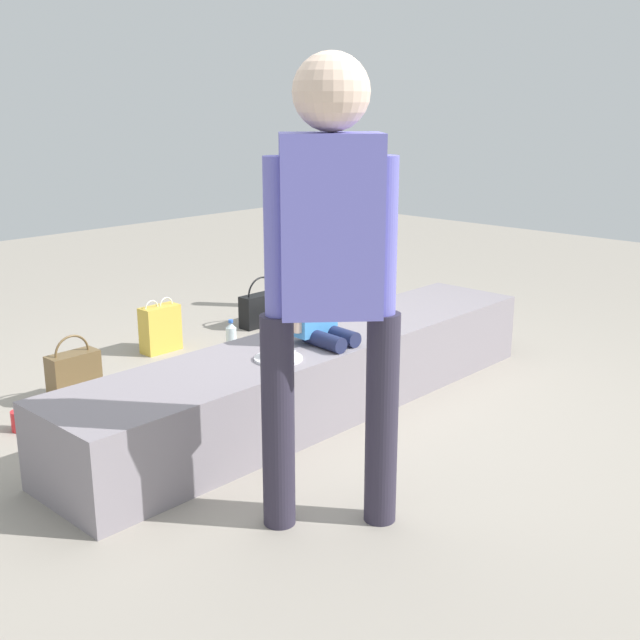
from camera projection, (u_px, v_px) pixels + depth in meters
The scene contains 13 objects.
ground_plane at pixel (317, 410), 3.95m from camera, with size 12.00×12.00×0.00m, color gray.
concrete_ledge at pixel (317, 374), 3.90m from camera, with size 2.85×0.55×0.38m, color gray.
child_seated at pixel (316, 299), 3.73m from camera, with size 0.28×0.32×0.48m.
adult_standing at pixel (331, 256), 2.63m from camera, with size 0.39×0.38×1.65m.
cake_plate at pixel (278, 355), 3.52m from camera, with size 0.22×0.22×0.07m.
gift_bag at pixel (160, 328), 4.84m from camera, with size 0.24×0.12×0.34m.
railing_post at pixel (340, 264), 5.79m from camera, with size 0.36×0.36×0.95m.
water_bottle_near_gift at pixel (231, 339), 4.78m from camera, with size 0.07×0.07×0.22m.
water_bottle_far_side at pixel (119, 412), 3.69m from camera, with size 0.06×0.06×0.18m.
party_cup_red at pixel (21, 421), 3.69m from camera, with size 0.09×0.09×0.10m, color red.
cake_box_white at pixel (311, 324), 5.26m from camera, with size 0.28×0.28×0.12m, color white.
handbag_black_leather at pixel (262, 308), 5.41m from camera, with size 0.33×0.11×0.35m.
handbag_brown_canvas at pixel (74, 376), 4.03m from camera, with size 0.26×0.12×0.36m.
Camera 1 is at (-2.68, -2.53, 1.49)m, focal length 43.97 mm.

